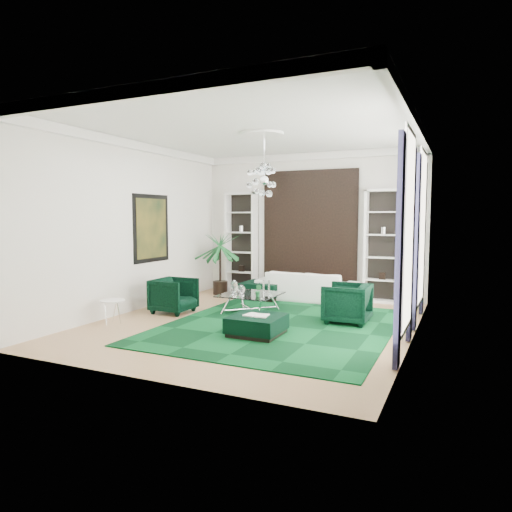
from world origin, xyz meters
The scene contains 30 objects.
floor centered at (0.00, 0.00, -0.01)m, with size 6.00×7.00×0.02m, color tan.
ceiling centered at (0.00, 0.00, 3.81)m, with size 6.00×7.00×0.02m, color white.
wall_back centered at (0.00, 3.51, 1.90)m, with size 6.00×0.02×3.80m, color silver.
wall_front centered at (0.00, -3.51, 1.90)m, with size 6.00×0.02×3.80m, color silver.
wall_left centered at (-3.01, 0.00, 1.90)m, with size 0.02×7.00×3.80m, color silver.
wall_right centered at (3.01, 0.00, 1.90)m, with size 0.02×7.00×3.80m, color silver.
crown_molding centered at (0.00, 0.00, 3.70)m, with size 6.00×7.00×0.18m, color white, non-canonical shape.
ceiling_medallion centered at (0.00, 0.30, 3.77)m, with size 0.90×0.90×0.05m, color white.
tapestry centered at (0.00, 3.46, 1.90)m, with size 2.50×0.06×2.80m, color black.
shelving_left centered at (-1.95, 3.31, 1.40)m, with size 0.90×0.38×2.80m, color white, non-canonical shape.
shelving_right centered at (1.95, 3.31, 1.40)m, with size 0.90×0.38×2.80m, color white, non-canonical shape.
painting centered at (-2.97, 0.60, 1.85)m, with size 0.04×1.30×1.60m, color black.
window_near centered at (2.99, -0.90, 1.90)m, with size 0.03×1.10×2.90m, color white.
curtain_near_a centered at (2.96, -1.68, 1.65)m, with size 0.07×0.30×3.25m, color black.
curtain_near_b centered at (2.96, -0.12, 1.65)m, with size 0.07×0.30×3.25m, color black.
window_far centered at (2.99, 1.50, 1.90)m, with size 0.03×1.10×2.90m, color white.
curtain_far_a centered at (2.96, 0.72, 1.65)m, with size 0.07×0.30×3.25m, color black.
curtain_far_b centered at (2.96, 2.28, 1.65)m, with size 0.07×0.30×3.25m, color black.
rug centered at (0.55, -0.06, 0.01)m, with size 4.20×5.00×0.02m, color black.
sofa centered at (0.17, 2.79, 0.37)m, with size 2.51×0.98×0.73m, color white.
armchair_left centered at (-2.05, 0.13, 0.39)m, with size 0.83×0.85×0.77m, color black.
armchair_right centered at (1.68, 0.75, 0.40)m, with size 0.86×0.88×0.80m, color black.
coffee_table centered at (-0.52, 0.87, 0.21)m, with size 1.21×1.21×0.42m, color white, non-canonical shape.
ottoman_side centered at (-0.94, 2.52, 0.22)m, with size 0.98×0.98×0.44m, color black.
ottoman_front centered at (0.44, -0.88, 0.18)m, with size 0.91×0.91×0.36m, color black.
book centered at (0.44, -0.88, 0.38)m, with size 0.43×0.29×0.03m, color white.
side_table centered at (-2.55, -1.24, 0.23)m, with size 0.48×0.48×0.46m, color white.
palm centered at (-2.28, 2.67, 1.09)m, with size 1.36×1.36×2.18m, color #1C6830, non-canonical shape.
chandelier centered at (0.04, 0.36, 2.85)m, with size 0.76×0.76×0.69m, color white, non-canonical shape.
table_plant centered at (-0.22, 0.62, 0.55)m, with size 0.15×0.12×0.27m, color #1C6830.
Camera 1 is at (3.77, -8.18, 2.14)m, focal length 32.00 mm.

